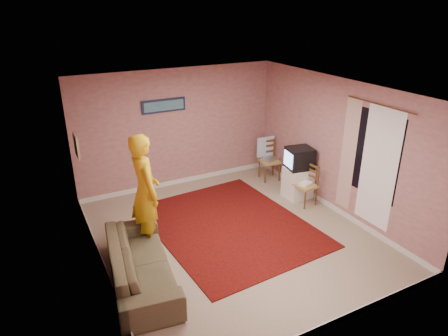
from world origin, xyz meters
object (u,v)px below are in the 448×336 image
tv_cabinet (298,182)px  sofa (140,263)px  chair_a (270,157)px  person (145,192)px  crt_tv (299,158)px  chair_b (306,181)px

tv_cabinet → sofa: size_ratio=0.31×
chair_a → tv_cabinet: bearing=-80.1°
chair_a → sofa: size_ratio=0.23×
sofa → person: 1.19m
chair_a → crt_tv: bearing=-80.4°
person → tv_cabinet: bearing=-87.2°
chair_a → sofa: bearing=-140.7°
chair_a → chair_b: chair_a is taller
chair_a → sofa: (-3.73, -2.21, -0.25)m
tv_cabinet → sofa: (-3.75, -1.17, -0.02)m
chair_a → chair_b: (-0.04, -1.38, -0.04)m
chair_a → person: size_ratio=0.25×
tv_cabinet → crt_tv: 0.55m
chair_b → person: (-3.28, 0.05, 0.47)m
tv_cabinet → sofa: tv_cabinet is taller
sofa → chair_b: bearing=-69.4°
crt_tv → person: bearing=-165.7°
chair_b → sofa: chair_b is taller
chair_b → sofa: size_ratio=0.21×
chair_b → tv_cabinet: bearing=163.1°
chair_a → person: person is taller
person → sofa: bearing=153.6°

